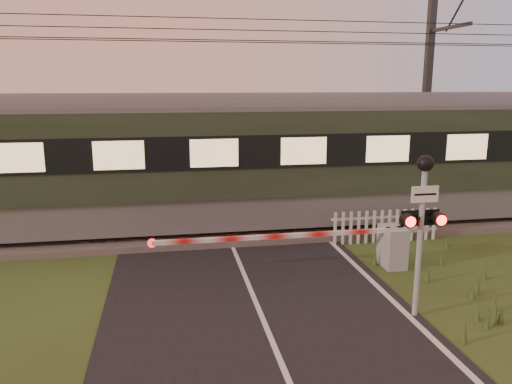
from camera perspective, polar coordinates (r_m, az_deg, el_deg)
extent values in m
plane|color=#314119|center=(9.15, 1.50, -16.03)|extent=(160.00, 160.00, 0.00)
cube|color=black|center=(9.14, 1.50, -15.97)|extent=(6.00, 140.00, 0.02)
cube|color=#47423D|center=(15.10, -3.50, -4.20)|extent=(140.00, 3.40, 0.24)
cube|color=slate|center=(14.35, -3.17, -4.24)|extent=(140.00, 0.08, 0.14)
cube|color=slate|center=(15.73, -3.82, -2.77)|extent=(140.00, 0.08, 0.14)
cube|color=#2D2116|center=(15.06, -3.51, -3.73)|extent=(0.24, 2.20, 0.06)
cylinder|color=black|center=(14.23, -3.65, 16.94)|extent=(120.00, 0.02, 0.02)
cylinder|color=black|center=(14.82, -3.93, 16.75)|extent=(120.00, 0.02, 0.02)
cylinder|color=black|center=(14.58, -3.83, 19.20)|extent=(120.00, 0.02, 0.02)
cylinder|color=black|center=(14.55, -3.81, 18.02)|extent=(120.00, 0.02, 0.02)
cube|color=slate|center=(15.26, 3.93, -1.16)|extent=(18.90, 2.50, 0.94)
cube|color=#222E1F|center=(14.96, 4.03, 4.96)|extent=(19.69, 2.72, 2.34)
cylinder|color=#4C4C4F|center=(14.86, 4.09, 9.45)|extent=(19.69, 0.95, 0.95)
cube|color=#FFD893|center=(13.60, 5.48, 4.70)|extent=(16.93, 0.04, 0.73)
cube|color=gray|center=(12.53, 15.31, -6.05)|extent=(0.49, 0.76, 0.98)
cylinder|color=gray|center=(12.48, 14.75, -6.10)|extent=(0.11, 0.11, 0.98)
cube|color=gray|center=(12.63, 17.44, -4.05)|extent=(0.80, 0.14, 0.14)
cube|color=red|center=(11.48, 2.18, -5.09)|extent=(5.54, 0.10, 0.10)
cylinder|color=red|center=(11.24, -11.81, -5.73)|extent=(0.20, 0.04, 0.20)
cylinder|color=gray|center=(9.77, 18.18, -5.82)|extent=(0.10, 0.10, 2.81)
cube|color=white|center=(9.46, 18.74, -0.24)|extent=(0.52, 0.03, 0.30)
sphere|color=black|center=(9.42, 18.80, 3.12)|extent=(0.30, 0.30, 0.30)
cube|color=black|center=(9.62, 18.38, -2.89)|extent=(0.70, 0.06, 0.06)
cylinder|color=#FF140C|center=(9.33, 17.28, -3.29)|extent=(0.19, 0.02, 0.19)
cylinder|color=#FF140C|center=(9.62, 20.46, -3.05)|extent=(0.19, 0.02, 0.19)
cube|color=black|center=(9.67, 18.24, -2.82)|extent=(0.75, 0.02, 0.30)
cube|color=silver|center=(14.41, 14.50, -4.36)|extent=(3.15, 0.04, 0.06)
cube|color=silver|center=(14.30, 14.58, -2.79)|extent=(3.15, 0.04, 0.06)
cube|color=#2D2D30|center=(19.04, 18.87, 10.08)|extent=(0.24, 0.24, 7.64)
cube|color=#2D2D30|center=(18.12, 21.21, 17.11)|extent=(0.11, 2.40, 0.11)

